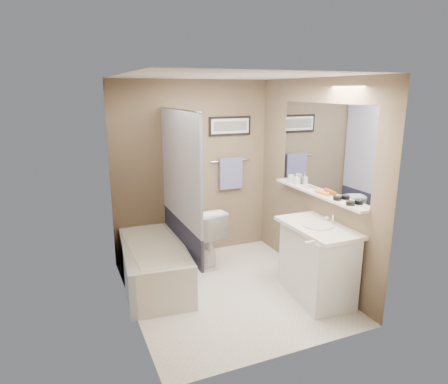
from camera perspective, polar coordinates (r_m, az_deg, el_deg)
name	(u,v)px	position (r m, az deg, el deg)	size (l,w,h in m)	color
ground	(229,291)	(4.77, 0.73, -13.94)	(2.50, 2.50, 0.00)	silver
ceiling	(230,78)	(4.20, 0.83, 16.00)	(2.20, 2.50, 0.04)	white
wall_back	(193,170)	(5.45, -4.46, 3.10)	(2.20, 0.04, 2.40)	brown
wall_front	(291,225)	(3.29, 9.50, -4.65)	(2.20, 0.04, 2.40)	brown
wall_left	(129,201)	(4.03, -13.41, -1.29)	(0.04, 2.50, 2.40)	brown
wall_right	(312,182)	(4.86, 12.52, 1.41)	(0.04, 2.50, 2.40)	brown
tile_surround	(121,207)	(4.56, -14.52, -2.16)	(0.02, 1.55, 2.00)	#CAB299
curtain_rod	(178,110)	(4.53, -6.53, 11.62)	(0.02, 0.02, 1.55)	silver
curtain_upper	(180,167)	(4.61, -6.30, 3.52)	(0.03, 1.45, 1.28)	white
curtain_lower	(182,235)	(4.83, -6.04, -6.07)	(0.03, 1.45, 0.36)	#282C4B
mirror	(323,148)	(4.67, 13.96, 6.06)	(0.02, 1.60, 1.00)	silver
shelf	(316,193)	(4.74, 13.05, -0.20)	(0.12, 1.60, 0.03)	silver
towel_bar	(230,161)	(5.61, 0.91, 4.51)	(0.02, 0.02, 0.60)	silver
towel	(231,173)	(5.63, 0.98, 2.68)	(0.34, 0.05, 0.44)	#979BDC
art_frame	(230,126)	(5.57, 0.85, 9.41)	(0.62, 0.03, 0.26)	black
art_mat	(230,126)	(5.56, 0.91, 9.40)	(0.56, 0.00, 0.20)	white
art_image	(230,126)	(5.55, 0.92, 9.40)	(0.50, 0.00, 0.13)	#595959
door	(344,239)	(3.66, 16.81, -6.42)	(0.80, 0.02, 2.00)	silver
door_handle	(309,242)	(3.51, 12.07, -7.04)	(0.02, 0.02, 0.10)	silver
bathtub	(154,265)	(4.88, -9.96, -10.17)	(0.70, 1.50, 0.50)	silver
tub_rim	(153,245)	(4.79, -10.09, -7.44)	(0.56, 1.36, 0.02)	white
toilet	(199,235)	(5.33, -3.54, -6.17)	(0.44, 0.77, 0.79)	white
vanity	(317,263)	(4.61, 13.12, -9.85)	(0.50, 0.90, 0.80)	silver
countertop	(318,227)	(4.45, 13.32, -4.93)	(0.54, 0.96, 0.04)	white
sink_basin	(318,225)	(4.43, 13.23, -4.61)	(0.34, 0.34, 0.01)	silver
faucet_spout	(333,219)	(4.54, 15.31, -3.74)	(0.02, 0.02, 0.10)	white
faucet_knob	(327,218)	(4.62, 14.53, -3.63)	(0.05, 0.05, 0.05)	white
candle_bowl_near	(350,203)	(4.29, 17.60, -1.53)	(0.09, 0.09, 0.04)	black
candle_bowl_far	(337,198)	(4.44, 15.87, -0.86)	(0.09, 0.09, 0.04)	black
hair_brush_front	(322,192)	(4.64, 13.87, -0.07)	(0.04, 0.04, 0.22)	orange
pink_comb	(305,188)	(4.91, 11.56, 0.61)	(0.03, 0.16, 0.01)	pink
glass_jar	(291,179)	(5.16, 9.57, 1.90)	(0.08, 0.08, 0.10)	silver
soap_bottle	(297,179)	(5.05, 10.35, 1.83)	(0.06, 0.06, 0.14)	#999999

